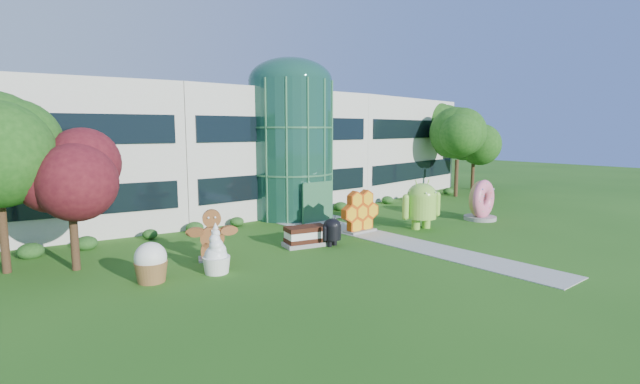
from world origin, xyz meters
TOP-DOWN VIEW (x-y plane):
  - ground at (0.00, 0.00)m, footprint 140.00×140.00m
  - building at (0.00, 18.00)m, footprint 46.00×15.00m
  - atrium at (0.00, 12.00)m, footprint 6.00×6.00m
  - walkway at (0.00, 2.00)m, footprint 2.40×20.00m
  - tree_red at (-15.50, 7.50)m, footprint 4.00×4.00m
  - trees_backdrop at (0.00, 13.00)m, footprint 52.00×8.00m
  - android_green at (3.77, 2.99)m, footprint 3.46×2.69m
  - android_black at (-3.60, 3.32)m, footprint 1.77×1.36m
  - donut at (9.37, 2.17)m, footprint 2.92×1.65m
  - gingerbread at (-9.92, 5.03)m, footprint 2.95×2.11m
  - ice_cream_sandwich at (-4.70, 4.24)m, footprint 2.70×1.78m
  - honeycomb at (-0.04, 4.74)m, footprint 3.03×1.09m
  - froyo at (-10.78, 2.95)m, footprint 1.65×1.65m
  - cupcake at (-13.47, 3.60)m, footprint 1.61×1.61m

SIDE VIEW (x-z plane):
  - ground at x=0.00m, z-range 0.00..0.00m
  - walkway at x=0.00m, z-range 0.00..0.04m
  - ice_cream_sandwich at x=-4.70m, z-range 0.00..1.11m
  - cupcake at x=-13.47m, z-range 0.00..1.72m
  - android_black at x=-3.60m, z-range 0.00..1.81m
  - froyo at x=-10.78m, z-range 0.00..2.25m
  - honeycomb at x=-0.04m, z-range 0.00..2.38m
  - gingerbread at x=-9.92m, z-range 0.00..2.54m
  - donut at x=9.37m, z-range 0.00..2.89m
  - android_green at x=3.77m, z-range 0.00..3.49m
  - tree_red at x=-15.50m, z-range 0.00..6.00m
  - trees_backdrop at x=0.00m, z-range 0.00..8.40m
  - building at x=0.00m, z-range 0.00..9.30m
  - atrium at x=0.00m, z-range 0.00..9.80m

